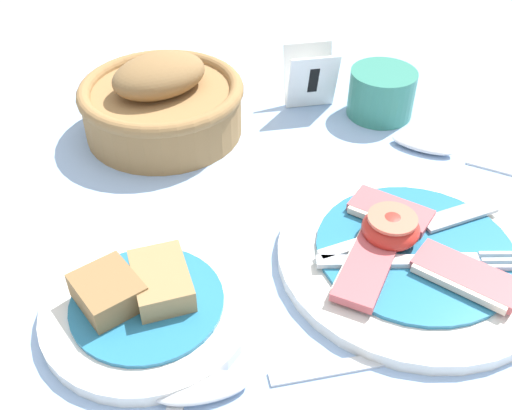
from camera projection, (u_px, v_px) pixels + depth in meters
ground_plane at (341, 261)px, 0.54m from camera, size 3.00×3.00×0.00m
breakfast_plate at (411, 252)px, 0.54m from camera, size 0.25×0.25×0.04m
bread_plate at (145, 303)px, 0.49m from camera, size 0.17×0.17×0.04m
sugar_cup at (382, 92)px, 0.72m from camera, size 0.08×0.08×0.06m
bread_basket at (162, 102)px, 0.68m from camera, size 0.19×0.19×0.09m
number_card at (310, 78)px, 0.73m from camera, size 0.06×0.05×0.07m
teaspoon_by_saucer at (447, 152)px, 0.67m from camera, size 0.15×0.15×0.01m
teaspoon_stray at (238, 382)px, 0.44m from camera, size 0.19×0.04×0.01m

